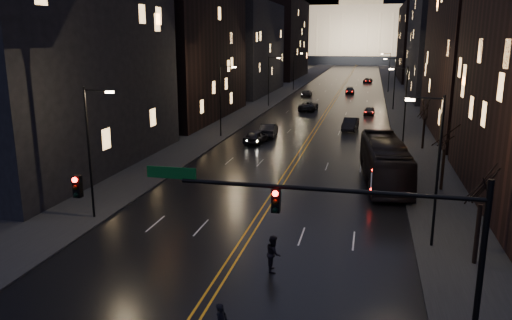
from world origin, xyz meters
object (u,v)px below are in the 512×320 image
Objects in this scene: pedestrian_b at (273,253)px; traffic_signal at (335,217)px; bus at (384,161)px; oncoming_car_b at (269,130)px; receding_car_a at (350,124)px; oncoming_car_a at (256,137)px.

traffic_signal is at bearing -158.29° from pedestrian_b.
pedestrian_b is at bearing -113.18° from bus.
oncoming_car_b is 37.57m from pedestrian_b.
traffic_signal is 23.91m from bus.
pedestrian_b is at bearing -88.10° from receding_car_a.
traffic_signal is 3.38× the size of oncoming_car_b.
oncoming_car_b is 1.00× the size of receding_car_a.
pedestrian_b reaches higher than oncoming_car_a.
bus is 2.61× the size of receding_car_a.
receding_car_a is (9.84, 6.77, 0.00)m from oncoming_car_b.
oncoming_car_b is 2.59× the size of pedestrian_b.
oncoming_car_b is at bearing -140.72° from receding_car_a.
receding_car_a is at bearing -125.06° from oncoming_car_a.
traffic_signal is 43.44m from oncoming_car_b.
receding_car_a is 2.61× the size of pedestrian_b.
traffic_signal is at bearing 101.80° from oncoming_car_b.
oncoming_car_a is 0.91× the size of receding_car_a.
oncoming_car_a is at bearing 78.64° from oncoming_car_b.
traffic_signal is 3.36× the size of receding_car_a.
pedestrian_b is at bearing 98.70° from oncoming_car_b.
bus is 25.33m from receding_car_a.
oncoming_car_a is 0.92× the size of oncoming_car_b.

